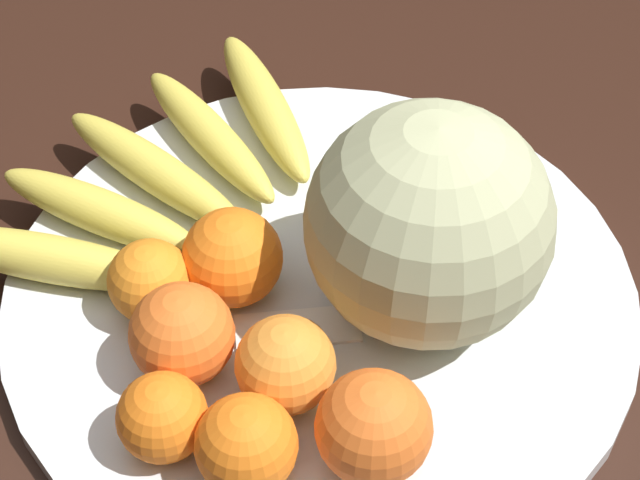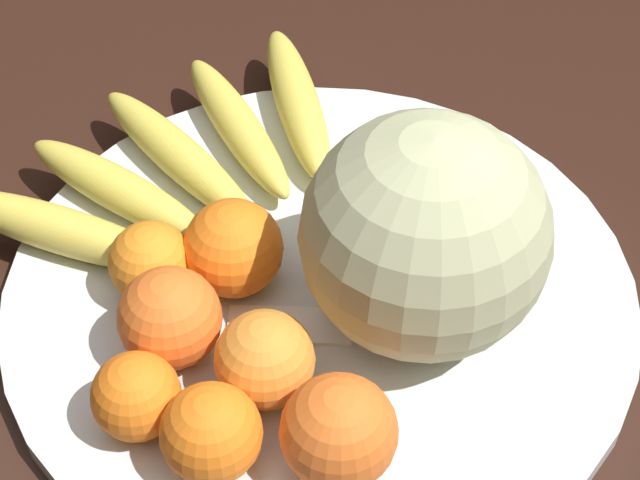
% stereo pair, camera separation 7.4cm
% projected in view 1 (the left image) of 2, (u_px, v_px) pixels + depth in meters
% --- Properties ---
extents(kitchen_table, '(1.22, 1.17, 0.75)m').
position_uv_depth(kitchen_table, '(416.00, 414.00, 0.83)').
color(kitchen_table, black).
rests_on(kitchen_table, ground_plane).
extents(fruit_bowl, '(0.46, 0.46, 0.02)m').
position_uv_depth(fruit_bowl, '(320.00, 294.00, 0.78)').
color(fruit_bowl, silver).
rests_on(fruit_bowl, kitchen_table).
extents(melon, '(0.17, 0.17, 0.17)m').
position_uv_depth(melon, '(431.00, 224.00, 0.70)').
color(melon, '#B2B789').
rests_on(melon, fruit_bowl).
extents(banana_bunch, '(0.31, 0.30, 0.04)m').
position_uv_depth(banana_bunch, '(161.00, 174.00, 0.83)').
color(banana_bunch, '#473819').
rests_on(banana_bunch, fruit_bowl).
extents(orange_front_left, '(0.06, 0.06, 0.06)m').
position_uv_depth(orange_front_left, '(150.00, 281.00, 0.74)').
color(orange_front_left, orange).
rests_on(orange_front_left, fruit_bowl).
extents(orange_front_right, '(0.07, 0.07, 0.07)m').
position_uv_depth(orange_front_right, '(182.00, 335.00, 0.70)').
color(orange_front_right, orange).
rests_on(orange_front_right, fruit_bowl).
extents(orange_mid_center, '(0.07, 0.07, 0.07)m').
position_uv_depth(orange_mid_center, '(285.00, 365.00, 0.69)').
color(orange_mid_center, orange).
rests_on(orange_mid_center, fruit_bowl).
extents(orange_back_left, '(0.06, 0.06, 0.06)m').
position_uv_depth(orange_back_left, '(162.00, 417.00, 0.66)').
color(orange_back_left, orange).
rests_on(orange_back_left, fruit_bowl).
extents(orange_back_right, '(0.07, 0.07, 0.07)m').
position_uv_depth(orange_back_right, '(232.00, 258.00, 0.75)').
color(orange_back_right, orange).
rests_on(orange_back_right, fruit_bowl).
extents(orange_top_small, '(0.07, 0.07, 0.07)m').
position_uv_depth(orange_top_small, '(374.00, 427.00, 0.65)').
color(orange_top_small, orange).
rests_on(orange_top_small, fruit_bowl).
extents(orange_side_extra, '(0.06, 0.06, 0.06)m').
position_uv_depth(orange_side_extra, '(246.00, 445.00, 0.65)').
color(orange_side_extra, orange).
rests_on(orange_side_extra, fruit_bowl).
extents(produce_tag, '(0.09, 0.04, 0.00)m').
position_uv_depth(produce_tag, '(298.00, 328.00, 0.75)').
color(produce_tag, white).
rests_on(produce_tag, fruit_bowl).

